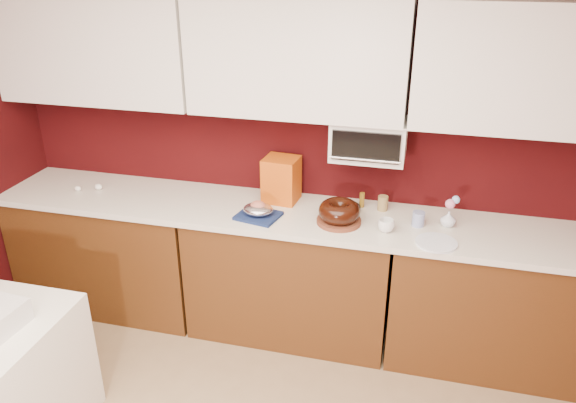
# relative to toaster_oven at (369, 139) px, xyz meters

# --- Properties ---
(wall_back) EXTENTS (4.00, 0.02, 2.50)m
(wall_back) POSITION_rel_toaster_oven_xyz_m (-0.45, 0.15, -0.12)
(wall_back) COLOR #340708
(wall_back) RESTS_ON floor
(base_cabinet_left) EXTENTS (1.31, 0.58, 0.86)m
(base_cabinet_left) POSITION_rel_toaster_oven_xyz_m (-1.78, -0.17, -0.95)
(base_cabinet_left) COLOR #4E2A0F
(base_cabinet_left) RESTS_ON floor
(base_cabinet_center) EXTENTS (1.31, 0.58, 0.86)m
(base_cabinet_center) POSITION_rel_toaster_oven_xyz_m (-0.45, -0.17, -0.95)
(base_cabinet_center) COLOR #4E2A0F
(base_cabinet_center) RESTS_ON floor
(base_cabinet_right) EXTENTS (1.31, 0.58, 0.86)m
(base_cabinet_right) POSITION_rel_toaster_oven_xyz_m (0.88, -0.17, -0.95)
(base_cabinet_right) COLOR #4E2A0F
(base_cabinet_right) RESTS_ON floor
(countertop) EXTENTS (4.00, 0.62, 0.04)m
(countertop) POSITION_rel_toaster_oven_xyz_m (-0.45, -0.17, -0.49)
(countertop) COLOR silver
(countertop) RESTS_ON base_cabinet_center
(upper_cabinet_left) EXTENTS (1.31, 0.33, 0.70)m
(upper_cabinet_left) POSITION_rel_toaster_oven_xyz_m (-1.78, -0.02, 0.48)
(upper_cabinet_left) COLOR white
(upper_cabinet_left) RESTS_ON wall_back
(upper_cabinet_center) EXTENTS (1.31, 0.33, 0.70)m
(upper_cabinet_center) POSITION_rel_toaster_oven_xyz_m (-0.45, -0.02, 0.48)
(upper_cabinet_center) COLOR white
(upper_cabinet_center) RESTS_ON wall_back
(upper_cabinet_right) EXTENTS (1.31, 0.33, 0.70)m
(upper_cabinet_right) POSITION_rel_toaster_oven_xyz_m (0.88, -0.02, 0.48)
(upper_cabinet_right) COLOR white
(upper_cabinet_right) RESTS_ON wall_back
(toaster_oven) EXTENTS (0.45, 0.30, 0.25)m
(toaster_oven) POSITION_rel_toaster_oven_xyz_m (0.00, 0.00, 0.00)
(toaster_oven) COLOR white
(toaster_oven) RESTS_ON upper_cabinet_center
(toaster_oven_door) EXTENTS (0.40, 0.02, 0.18)m
(toaster_oven_door) POSITION_rel_toaster_oven_xyz_m (0.00, -0.16, 0.00)
(toaster_oven_door) COLOR black
(toaster_oven_door) RESTS_ON toaster_oven
(toaster_oven_handle) EXTENTS (0.42, 0.02, 0.02)m
(toaster_oven_handle) POSITION_rel_toaster_oven_xyz_m (0.00, -0.18, -0.07)
(toaster_oven_handle) COLOR silver
(toaster_oven_handle) RESTS_ON toaster_oven
(cake_base) EXTENTS (0.31, 0.31, 0.03)m
(cake_base) POSITION_rel_toaster_oven_xyz_m (-0.13, -0.24, -0.46)
(cake_base) COLOR brown
(cake_base) RESTS_ON countertop
(bundt_cake) EXTENTS (0.34, 0.34, 0.10)m
(bundt_cake) POSITION_rel_toaster_oven_xyz_m (-0.13, -0.24, -0.39)
(bundt_cake) COLOR black
(bundt_cake) RESTS_ON cake_base
(navy_towel) EXTENTS (0.29, 0.26, 0.02)m
(navy_towel) POSITION_rel_toaster_oven_xyz_m (-0.63, -0.29, -0.47)
(navy_towel) COLOR navy
(navy_towel) RESTS_ON countertop
(foil_ham_nest) EXTENTS (0.23, 0.21, 0.07)m
(foil_ham_nest) POSITION_rel_toaster_oven_xyz_m (-0.63, -0.29, -0.42)
(foil_ham_nest) COLOR silver
(foil_ham_nest) RESTS_ON navy_towel
(roasted_ham) EXTENTS (0.12, 0.11, 0.06)m
(roasted_ham) POSITION_rel_toaster_oven_xyz_m (-0.63, -0.29, -0.40)
(roasted_ham) COLOR #C06A57
(roasted_ham) RESTS_ON foil_ham_nest
(pandoro_box) EXTENTS (0.24, 0.22, 0.30)m
(pandoro_box) POSITION_rel_toaster_oven_xyz_m (-0.56, -0.00, -0.33)
(pandoro_box) COLOR #AF2F0B
(pandoro_box) RESTS_ON countertop
(dark_pan) EXTENTS (0.25, 0.25, 0.04)m
(dark_pan) POSITION_rel_toaster_oven_xyz_m (-0.12, -0.07, -0.46)
(dark_pan) COLOR black
(dark_pan) RESTS_ON countertop
(coffee_mug) EXTENTS (0.09, 0.09, 0.09)m
(coffee_mug) POSITION_rel_toaster_oven_xyz_m (0.16, -0.28, -0.43)
(coffee_mug) COLOR white
(coffee_mug) RESTS_ON countertop
(blue_jar) EXTENTS (0.08, 0.08, 0.09)m
(blue_jar) POSITION_rel_toaster_oven_xyz_m (0.34, -0.16, -0.43)
(blue_jar) COLOR #1B3896
(blue_jar) RESTS_ON countertop
(flower_vase) EXTENTS (0.08, 0.08, 0.11)m
(flower_vase) POSITION_rel_toaster_oven_xyz_m (0.52, -0.12, -0.42)
(flower_vase) COLOR silver
(flower_vase) RESTS_ON countertop
(flower_pink) EXTENTS (0.06, 0.06, 0.06)m
(flower_pink) POSITION_rel_toaster_oven_xyz_m (0.52, -0.12, -0.33)
(flower_pink) COLOR pink
(flower_pink) RESTS_ON flower_vase
(flower_blue) EXTENTS (0.05, 0.05, 0.05)m
(flower_blue) POSITION_rel_toaster_oven_xyz_m (0.55, -0.10, -0.30)
(flower_blue) COLOR #96BDF0
(flower_blue) RESTS_ON flower_vase
(china_plate) EXTENTS (0.28, 0.28, 0.01)m
(china_plate) POSITION_rel_toaster_oven_xyz_m (0.46, -0.36, -0.47)
(china_plate) COLOR white
(china_plate) RESTS_ON countertop
(amber_bottle) EXTENTS (0.04, 0.04, 0.10)m
(amber_bottle) POSITION_rel_toaster_oven_xyz_m (-0.02, 0.03, -0.43)
(amber_bottle) COLOR #876018
(amber_bottle) RESTS_ON countertop
(paper_cup) EXTENTS (0.08, 0.08, 0.10)m
(paper_cup) POSITION_rel_toaster_oven_xyz_m (0.11, 0.01, -0.43)
(paper_cup) COLOR olive
(paper_cup) RESTS_ON countertop
(egg_left) EXTENTS (0.06, 0.05, 0.04)m
(egg_left) POSITION_rel_toaster_oven_xyz_m (-1.96, -0.20, -0.46)
(egg_left) COLOR white
(egg_left) RESTS_ON countertop
(egg_right) EXTENTS (0.06, 0.05, 0.04)m
(egg_right) POSITION_rel_toaster_oven_xyz_m (-1.83, -0.15, -0.45)
(egg_right) COLOR white
(egg_right) RESTS_ON countertop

